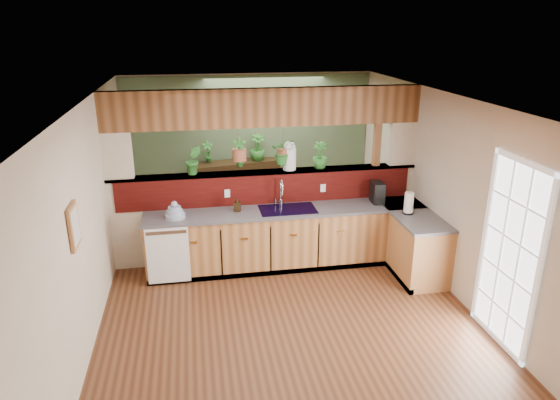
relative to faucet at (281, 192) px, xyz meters
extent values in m
cube|color=#4F2C18|center=(-0.18, -1.14, -1.12)|extent=(4.60, 7.00, 0.01)
cube|color=brown|center=(-0.18, -1.14, 1.48)|extent=(4.60, 7.00, 0.01)
cube|color=beige|center=(-0.18, 2.36, 0.18)|extent=(4.60, 0.02, 2.60)
cube|color=beige|center=(-2.48, -1.14, 0.18)|extent=(0.02, 7.00, 2.60)
cube|color=beige|center=(2.12, -1.14, 0.18)|extent=(0.02, 7.00, 2.60)
cube|color=beige|center=(-0.18, 0.21, -0.45)|extent=(4.60, 0.15, 1.35)
cube|color=#3C0907|center=(-0.18, 0.13, 0.00)|extent=(4.40, 0.02, 0.45)
cube|color=brown|center=(-0.18, 0.21, 0.25)|extent=(4.60, 0.21, 0.04)
cube|color=brown|center=(-0.18, 0.21, 1.20)|extent=(4.60, 0.15, 0.55)
cube|color=beige|center=(-2.28, 0.21, 0.58)|extent=(0.40, 0.15, 0.70)
cube|color=beige|center=(1.92, 0.21, 0.58)|extent=(0.40, 0.15, 0.70)
cube|color=brown|center=(1.52, 0.21, 0.18)|extent=(0.10, 0.10, 2.60)
cube|color=brown|center=(-0.18, 0.21, 0.25)|extent=(4.60, 0.21, 0.04)
cube|color=brown|center=(-0.18, 0.21, 1.20)|extent=(4.60, 0.15, 0.55)
cube|color=#4A6142|center=(-0.18, 2.34, 0.18)|extent=(4.55, 0.02, 2.55)
cube|color=#9C6536|center=(0.07, -0.16, -0.69)|extent=(4.10, 0.60, 0.86)
cube|color=#4C4C52|center=(0.07, -0.16, -0.24)|extent=(4.14, 0.64, 0.04)
cube|color=#9C6536|center=(1.82, -0.60, -0.69)|extent=(0.60, 1.48, 0.86)
cube|color=#4C4C52|center=(1.82, -0.60, -0.24)|extent=(0.64, 1.52, 0.04)
cube|color=#9C6536|center=(1.82, -0.16, -0.69)|extent=(0.60, 0.60, 0.86)
cube|color=#4C4C52|center=(1.82, -0.16, -0.24)|extent=(0.64, 0.64, 0.04)
cube|color=black|center=(0.07, -0.43, -1.08)|extent=(4.10, 0.06, 0.08)
cube|color=black|center=(1.55, -0.60, -1.08)|extent=(0.06, 1.48, 0.08)
cube|color=white|center=(-1.66, -0.47, -0.67)|extent=(0.58, 0.02, 0.82)
cube|color=#B7B7B2|center=(-1.66, -0.49, -0.32)|extent=(0.54, 0.01, 0.05)
cube|color=black|center=(0.07, -0.16, -0.24)|extent=(0.82, 0.50, 0.03)
cube|color=black|center=(-0.12, -0.16, -0.32)|extent=(0.34, 0.40, 0.16)
cube|color=black|center=(0.26, -0.16, -0.32)|extent=(0.34, 0.40, 0.16)
cube|color=white|center=(2.09, -2.44, -0.07)|extent=(0.06, 1.02, 2.16)
cube|color=#9C6536|center=(-2.45, -1.94, 0.43)|extent=(0.03, 0.35, 0.45)
cube|color=silver|center=(-2.44, -1.94, 0.43)|extent=(0.01, 0.27, 0.37)
cylinder|color=#B7B7B2|center=(0.00, 0.04, -0.18)|extent=(0.06, 0.06, 0.09)
cylinder|color=#B7B7B2|center=(0.00, 0.04, -0.02)|extent=(0.02, 0.02, 0.25)
torus|color=#B7B7B2|center=(0.00, -0.02, 0.10)|extent=(0.18, 0.06, 0.18)
cylinder|color=#B7B7B2|center=(0.00, -0.10, 0.04)|extent=(0.02, 0.02, 0.11)
cylinder|color=#B7B7B2|center=(-0.08, 0.04, -0.16)|extent=(0.03, 0.03, 0.09)
cylinder|color=#93A2BE|center=(-1.53, -0.22, -0.19)|extent=(0.28, 0.28, 0.06)
cylinder|color=#93A2BE|center=(-1.53, -0.22, -0.14)|extent=(0.23, 0.23, 0.05)
cylinder|color=#93A2BE|center=(-1.53, -0.22, -0.08)|extent=(0.18, 0.18, 0.05)
sphere|color=#93A2BE|center=(-1.53, -0.22, -0.02)|extent=(0.09, 0.09, 0.09)
imported|color=#352513|center=(-0.66, -0.11, -0.12)|extent=(0.11, 0.11, 0.20)
cube|color=black|center=(1.46, -0.10, -0.07)|extent=(0.17, 0.27, 0.32)
cube|color=black|center=(1.46, -0.20, -0.17)|extent=(0.15, 0.11, 0.11)
cylinder|color=silver|center=(1.46, -0.17, -0.13)|extent=(0.08, 0.08, 0.08)
cylinder|color=black|center=(1.73, -0.63, -0.21)|extent=(0.16, 0.16, 0.02)
cylinder|color=#B7B7B2|center=(1.73, -0.63, -0.06)|extent=(0.02, 0.02, 0.33)
cylinder|color=white|center=(1.73, -0.63, -0.06)|extent=(0.13, 0.13, 0.29)
cylinder|color=silver|center=(0.17, 0.21, 0.43)|extent=(0.19, 0.19, 0.32)
sphere|color=silver|center=(0.17, 0.21, 0.61)|extent=(0.17, 0.17, 0.17)
imported|color=#256323|center=(-1.24, 0.21, 0.48)|extent=(0.24, 0.20, 0.43)
imported|color=#256323|center=(0.63, 0.21, 0.47)|extent=(0.29, 0.29, 0.40)
cylinder|color=brown|center=(-0.58, 0.21, 0.76)|extent=(0.01, 0.01, 0.34)
cylinder|color=brown|center=(-0.58, 0.21, 0.53)|extent=(0.20, 0.20, 0.17)
imported|color=#256323|center=(-0.58, 0.21, 0.79)|extent=(0.24, 0.17, 0.43)
cylinder|color=brown|center=(0.08, 0.21, 0.75)|extent=(0.01, 0.01, 0.35)
cylinder|color=brown|center=(0.08, 0.21, 0.51)|extent=(0.18, 0.18, 0.16)
imported|color=#256323|center=(0.08, 0.21, 0.75)|extent=(0.40, 0.36, 0.39)
cube|color=black|center=(-0.47, 2.11, -0.62)|extent=(1.66, 0.73, 1.07)
imported|color=#256323|center=(-0.97, 2.11, 0.11)|extent=(0.23, 0.16, 0.40)
imported|color=#256323|center=(-0.06, 2.11, 0.16)|extent=(0.28, 0.28, 0.50)
imported|color=#256323|center=(0.33, 0.91, -0.79)|extent=(0.74, 0.69, 0.67)
camera|label=1|loc=(-1.23, -6.82, 2.35)|focal=32.00mm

